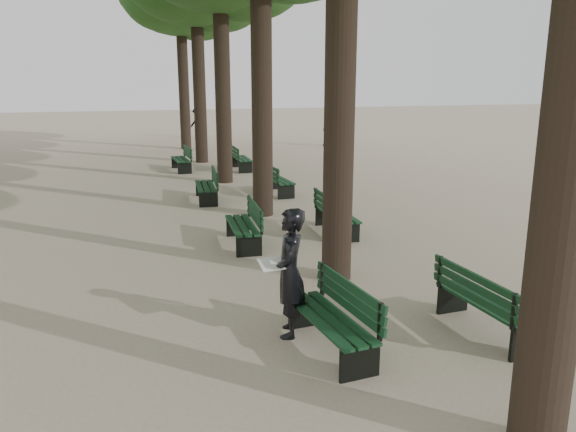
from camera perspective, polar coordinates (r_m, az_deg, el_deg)
name	(u,v)px	position (r m, az deg, el deg)	size (l,w,h in m)	color
ground	(315,372)	(7.07, 2.80, -15.50)	(120.00, 120.00, 0.00)	tan
bench_left_0	(330,331)	(7.45, 4.27, -11.57)	(0.72, 1.84, 0.92)	black
bench_left_1	(243,233)	(11.92, -4.60, -1.76)	(0.71, 1.84, 0.92)	black
bench_left_2	(206,192)	(16.40, -8.31, 2.43)	(0.73, 1.85, 0.92)	black
bench_left_3	(181,164)	(22.04, -10.80, 5.23)	(0.64, 1.82, 0.92)	black
bench_right_0	(487,315)	(8.36, 19.57, -9.46)	(0.63, 1.82, 0.92)	black
bench_right_1	(336,222)	(12.88, 4.95, -0.59)	(0.68, 1.83, 0.92)	black
bench_right_2	(278,185)	(17.24, -1.05, 3.13)	(0.64, 1.82, 0.92)	black
bench_right_3	(242,163)	(21.94, -4.73, 5.38)	(0.65, 1.82, 0.92)	black
man_with_map	(290,273)	(7.64, 0.18, -5.80)	(0.72, 0.79, 1.79)	black
pedestrian_c	(327,131)	(29.97, 3.99, 8.65)	(0.93, 0.32, 1.59)	#262628
pedestrian_b	(198,123)	(34.52, -9.15, 9.34)	(1.15, 0.36, 1.78)	#262628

